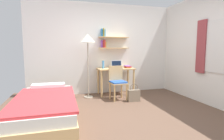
% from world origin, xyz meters
% --- Properties ---
extents(ground_plane, '(5.28, 5.28, 0.00)m').
position_xyz_m(ground_plane, '(0.00, 0.00, 0.00)').
color(ground_plane, brown).
extents(wall_back, '(4.40, 0.27, 2.60)m').
position_xyz_m(wall_back, '(0.00, 2.02, 1.31)').
color(wall_back, white).
rests_on(wall_back, ground_plane).
extents(wall_right, '(0.10, 4.40, 2.60)m').
position_xyz_m(wall_right, '(2.02, 0.00, 1.30)').
color(wall_right, white).
rests_on(wall_right, ground_plane).
extents(bed, '(0.99, 2.06, 0.54)m').
position_xyz_m(bed, '(-1.54, 0.14, 0.24)').
color(bed, tan).
rests_on(bed, ground_plane).
extents(desk, '(1.02, 0.55, 0.76)m').
position_xyz_m(desk, '(0.22, 1.70, 0.61)').
color(desk, tan).
rests_on(desk, ground_plane).
extents(desk_chair, '(0.44, 0.42, 0.86)m').
position_xyz_m(desk_chair, '(0.12, 1.20, 0.48)').
color(desk_chair, tan).
rests_on(desk_chair, ground_plane).
extents(standing_lamp, '(0.40, 0.40, 1.68)m').
position_xyz_m(standing_lamp, '(-0.58, 1.58, 1.49)').
color(standing_lamp, '#B2A893').
rests_on(standing_lamp, ground_plane).
extents(laptop, '(0.31, 0.22, 0.22)m').
position_xyz_m(laptop, '(0.28, 1.75, 0.81)').
color(laptop, '#B7BABF').
rests_on(laptop, desk).
extents(water_bottle, '(0.06, 0.06, 0.22)m').
position_xyz_m(water_bottle, '(-0.13, 1.72, 0.87)').
color(water_bottle, '#4C99DB').
rests_on(water_bottle, desk).
extents(book_stack, '(0.18, 0.23, 0.06)m').
position_xyz_m(book_stack, '(0.58, 1.71, 0.79)').
color(book_stack, orange).
rests_on(book_stack, desk).
extents(handbag, '(0.30, 0.12, 0.44)m').
position_xyz_m(handbag, '(0.45, 0.90, 0.16)').
color(handbag, gray).
rests_on(handbag, ground_plane).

